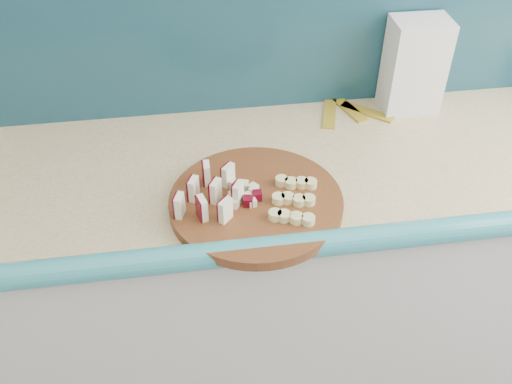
{
  "coord_description": "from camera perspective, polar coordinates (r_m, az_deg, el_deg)",
  "views": [
    {
      "loc": [
        -0.13,
        0.35,
        1.81
      ],
      "look_at": [
        0.02,
        1.34,
        0.96
      ],
      "focal_mm": 40.0,
      "sensor_mm": 36.0,
      "label": 1
    }
  ],
  "objects": [
    {
      "name": "apple_chunks",
      "position": [
        1.32,
        -1.11,
        -0.2
      ],
      "size": [
        0.07,
        0.07,
        0.02
      ],
      "color": "beige",
      "rests_on": "cutting_board"
    },
    {
      "name": "apple_wedges",
      "position": [
        1.3,
        -4.56,
        -0.08
      ],
      "size": [
        0.16,
        0.18,
        0.06
      ],
      "color": "#F0EAC0",
      "rests_on": "cutting_board"
    },
    {
      "name": "banana_peel",
      "position": [
        1.69,
        9.21,
        8.01
      ],
      "size": [
        0.22,
        0.18,
        0.01
      ],
      "rotation": [
        0.0,
        0.0,
        0.16
      ],
      "color": "gold",
      "rests_on": "kitchen_counter"
    },
    {
      "name": "banana_slices",
      "position": [
        1.31,
        3.78,
        -0.74
      ],
      "size": [
        0.14,
        0.17,
        0.02
      ],
      "color": "#D9D084",
      "rests_on": "cutting_board"
    },
    {
      "name": "flour_bag",
      "position": [
        1.69,
        15.54,
        12.08
      ],
      "size": [
        0.16,
        0.11,
        0.27
      ],
      "primitive_type": "cube",
      "rotation": [
        0.0,
        0.0,
        -0.01
      ],
      "color": "silver",
      "rests_on": "kitchen_counter"
    },
    {
      "name": "backsplash",
      "position": [
        1.59,
        0.55,
        16.44
      ],
      "size": [
        2.2,
        0.02,
        0.5
      ],
      "primitive_type": "cube",
      "color": "teal",
      "rests_on": "kitchen_counter"
    },
    {
      "name": "cutting_board",
      "position": [
        1.33,
        0.0,
        -1.07
      ],
      "size": [
        0.51,
        0.51,
        0.03
      ],
      "primitive_type": "cylinder",
      "rotation": [
        0.0,
        0.0,
        -0.3
      ],
      "color": "#4E2E10",
      "rests_on": "kitchen_counter"
    },
    {
      "name": "kitchen_counter",
      "position": [
        1.78,
        1.84,
        -8.74
      ],
      "size": [
        2.2,
        0.63,
        0.91
      ],
      "color": "beige",
      "rests_on": "ground"
    }
  ]
}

